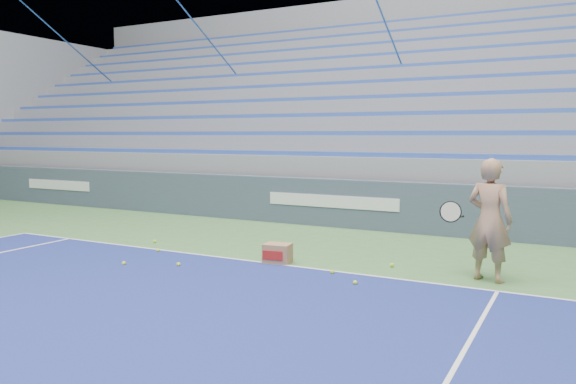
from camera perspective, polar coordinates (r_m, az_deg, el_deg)
The scene contains 11 objects.
sponsor_barrier at distance 12.99m, azimuth 4.71°, elevation -1.10°, with size 30.00×0.32×1.10m.
bleachers at distance 18.30m, azimuth 11.85°, elevation 6.47°, with size 31.00×9.15×7.30m.
tennis_player at distance 8.60m, azimuth 19.78°, elevation -2.68°, with size 0.98×0.91×1.79m.
ball_box at distance 9.32m, azimuth -1.07°, elevation -6.26°, with size 0.48×0.39×0.33m.
tennis_ball_0 at distance 9.58m, azimuth -16.33°, elevation -6.96°, with size 0.07×0.07×0.07m, color #CFEA2F.
tennis_ball_1 at distance 8.09m, azimuth 6.85°, elevation -9.14°, with size 0.07×0.07×0.07m, color #CFEA2F.
tennis_ball_2 at distance 9.29m, azimuth -11.07°, elevation -7.24°, with size 0.07×0.07×0.07m, color #CFEA2F.
tennis_ball_3 at distance 11.34m, azimuth -13.40°, elevation -4.90°, with size 0.07×0.07×0.07m, color #CFEA2F.
tennis_ball_4 at distance 10.46m, azimuth -13.08°, elevation -5.80°, with size 0.07×0.07×0.07m, color #CFEA2F.
tennis_ball_5 at distance 9.23m, azimuth 10.52°, elevation -7.31°, with size 0.07×0.07×0.07m, color #CFEA2F.
tennis_ball_6 at distance 8.66m, azimuth 4.55°, elevation -8.11°, with size 0.07×0.07×0.07m, color #CFEA2F.
Camera 1 is at (5.06, 4.02, 2.12)m, focal length 35.00 mm.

